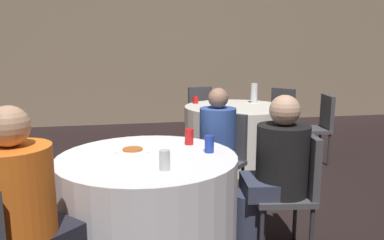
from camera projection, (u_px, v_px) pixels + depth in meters
The scene contains 17 objects.
wall_back at pixel (117, 52), 7.14m from camera, with size 16.00×0.06×2.80m.
table_near at pixel (148, 207), 2.61m from camera, with size 1.23×1.23×0.74m.
table_far at pixel (236, 135), 4.82m from camera, with size 1.32×1.32×0.74m.
chair_near_northeast at pixel (223, 152), 3.41m from camera, with size 0.57×0.57×0.88m.
chair_near_east at pixel (294, 182), 2.63m from camera, with size 0.46×0.45×0.88m.
chair_far_north at pixel (202, 110), 5.77m from camera, with size 0.47×0.47×0.88m.
chair_far_east at pixel (320, 122), 4.80m from camera, with size 0.47×0.47×0.88m.
chair_far_northeast at pixel (279, 112), 5.56m from camera, with size 0.56×0.56×0.88m.
person_black_shirt at pixel (273, 174), 2.61m from camera, with size 0.52×0.39×1.15m.
person_orange_shirt at pixel (29, 219), 1.86m from camera, with size 0.50×0.50×1.20m.
person_blue_shirt at pixel (213, 152), 3.27m from camera, with size 0.46×0.46×1.13m.
pizza_plate_near at pixel (133, 150), 2.67m from camera, with size 0.25×0.25×0.02m.
soda_can_silver at pixel (165, 160), 2.24m from camera, with size 0.07×0.07×0.12m.
soda_can_blue at pixel (209, 144), 2.62m from camera, with size 0.07×0.07×0.12m.
soda_can_red at pixel (189, 137), 2.84m from camera, with size 0.07×0.07×0.12m.
bottle_far at pixel (254, 93), 5.04m from camera, with size 0.09×0.09×0.26m.
cup_far at pixel (196, 100), 4.99m from camera, with size 0.07×0.07×0.10m.
Camera 1 is at (0.03, -2.58, 1.45)m, focal length 35.00 mm.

